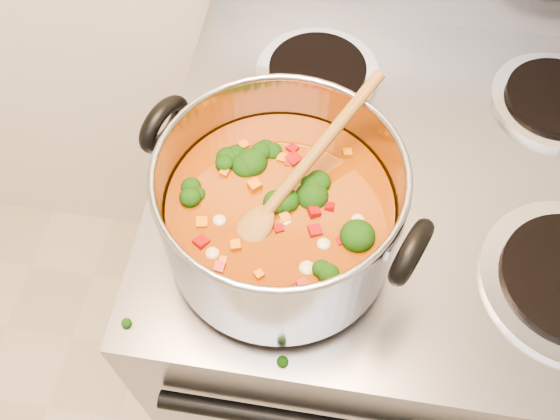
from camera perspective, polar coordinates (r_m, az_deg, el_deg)
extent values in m
cube|color=gray|center=(1.27, 9.39, -8.15)|extent=(0.74, 0.64, 0.92)
cylinder|color=#A5A5AD|center=(0.79, 0.77, -2.85)|extent=(0.22, 0.22, 0.01)
cylinder|color=black|center=(0.78, 0.78, -2.57)|extent=(0.17, 0.17, 0.01)
cylinder|color=#A5A5AD|center=(0.96, 3.44, 12.41)|extent=(0.18, 0.18, 0.01)
cylinder|color=black|center=(0.95, 3.46, 12.75)|extent=(0.15, 0.15, 0.01)
cylinder|color=#A5A5AD|center=(1.00, 23.83, 9.14)|extent=(0.18, 0.18, 0.01)
cylinder|color=black|center=(1.00, 23.99, 9.43)|extent=(0.15, 0.15, 0.01)
cylinder|color=#9D9DA4|center=(0.71, 0.00, 0.06)|extent=(0.27, 0.27, 0.15)
torus|color=#9D9DA4|center=(0.65, 0.00, 3.45)|extent=(0.28, 0.28, 0.01)
cylinder|color=#83430B|center=(0.73, 0.00, -1.15)|extent=(0.26, 0.26, 0.09)
torus|color=black|center=(0.73, -10.53, 7.70)|extent=(0.05, 0.08, 0.08)
torus|color=black|center=(0.64, 11.92, -3.79)|extent=(0.05, 0.08, 0.08)
ellipsoid|color=black|center=(0.66, -3.74, -5.30)|extent=(0.04, 0.04, 0.03)
ellipsoid|color=black|center=(0.67, -2.91, -2.67)|extent=(0.04, 0.04, 0.03)
ellipsoid|color=black|center=(0.74, -7.21, 4.81)|extent=(0.04, 0.04, 0.03)
ellipsoid|color=black|center=(0.70, 8.56, -0.41)|extent=(0.04, 0.04, 0.03)
ellipsoid|color=black|center=(0.76, -0.56, 7.77)|extent=(0.04, 0.04, 0.03)
ellipsoid|color=black|center=(0.73, 3.77, 4.49)|extent=(0.04, 0.04, 0.03)
ellipsoid|color=black|center=(0.74, -1.71, 6.11)|extent=(0.04, 0.04, 0.03)
ellipsoid|color=black|center=(0.74, 5.48, 4.89)|extent=(0.04, 0.04, 0.03)
ellipsoid|color=#A00517|center=(0.74, 3.16, 5.33)|extent=(0.01, 0.01, 0.01)
ellipsoid|color=#A00517|center=(0.71, -3.93, 2.52)|extent=(0.01, 0.01, 0.01)
ellipsoid|color=#A00517|center=(0.73, -7.37, 3.36)|extent=(0.01, 0.01, 0.01)
ellipsoid|color=#A00517|center=(0.74, -4.27, 4.92)|extent=(0.01, 0.01, 0.01)
ellipsoid|color=#A00517|center=(0.66, 1.57, -5.73)|extent=(0.01, 0.01, 0.01)
ellipsoid|color=#A00517|center=(0.68, -2.20, -1.44)|extent=(0.01, 0.01, 0.01)
ellipsoid|color=#A00517|center=(0.70, 4.96, 0.13)|extent=(0.01, 0.01, 0.01)
ellipsoid|color=#A00517|center=(0.70, -2.68, 0.98)|extent=(0.01, 0.01, 0.01)
ellipsoid|color=#A00517|center=(0.75, -0.86, 6.55)|extent=(0.01, 0.01, 0.01)
ellipsoid|color=#A00517|center=(0.66, -5.70, -5.59)|extent=(0.01, 0.01, 0.01)
ellipsoid|color=#A00517|center=(0.71, -8.49, 1.10)|extent=(0.01, 0.01, 0.01)
ellipsoid|color=#A00517|center=(0.72, 7.95, 2.31)|extent=(0.01, 0.01, 0.01)
ellipsoid|color=#A00517|center=(0.70, 7.42, 0.60)|extent=(0.01, 0.01, 0.01)
ellipsoid|color=#C7630B|center=(0.73, 6.65, 3.59)|extent=(0.01, 0.01, 0.01)
ellipsoid|color=#C7630B|center=(0.71, 5.79, 1.40)|extent=(0.01, 0.01, 0.01)
ellipsoid|color=#C7630B|center=(0.71, -8.54, 1.57)|extent=(0.01, 0.01, 0.01)
ellipsoid|color=#C7630B|center=(0.67, 7.77, -3.46)|extent=(0.01, 0.01, 0.01)
ellipsoid|color=#C7630B|center=(0.71, 0.14, 2.20)|extent=(0.01, 0.01, 0.01)
ellipsoid|color=#C7630B|center=(0.67, 6.59, -4.17)|extent=(0.01, 0.01, 0.01)
ellipsoid|color=#C7630B|center=(0.64, -1.69, -7.96)|extent=(0.01, 0.01, 0.01)
ellipsoid|color=#C7630B|center=(0.67, -5.79, -4.29)|extent=(0.01, 0.01, 0.01)
ellipsoid|color=#C7630B|center=(0.68, -2.87, -2.16)|extent=(0.01, 0.01, 0.01)
ellipsoid|color=#C7630B|center=(0.68, -0.61, -1.69)|extent=(0.01, 0.01, 0.01)
ellipsoid|color=tan|center=(0.67, 7.06, -4.16)|extent=(0.02, 0.02, 0.01)
ellipsoid|color=tan|center=(0.74, -4.98, 5.50)|extent=(0.02, 0.02, 0.01)
ellipsoid|color=tan|center=(0.76, -0.18, 7.53)|extent=(0.02, 0.02, 0.01)
ellipsoid|color=tan|center=(0.72, -0.29, 2.91)|extent=(0.02, 0.02, 0.01)
ellipsoid|color=tan|center=(0.66, -6.58, -5.56)|extent=(0.02, 0.02, 0.01)
ellipsoid|color=tan|center=(0.68, -7.87, -2.18)|extent=(0.02, 0.02, 0.01)
ellipsoid|color=tan|center=(0.73, 3.25, 3.95)|extent=(0.02, 0.02, 0.01)
ellipsoid|color=tan|center=(0.69, -1.33, 0.21)|extent=(0.02, 0.02, 0.01)
ellipsoid|color=olive|center=(0.68, -2.56, -1.80)|extent=(0.07, 0.08, 0.04)
cylinder|color=olive|center=(0.69, 3.38, 5.40)|extent=(0.13, 0.19, 0.09)
ellipsoid|color=black|center=(0.90, 7.36, 7.85)|extent=(0.01, 0.01, 0.01)
ellipsoid|color=black|center=(0.85, 10.47, 2.57)|extent=(0.01, 0.01, 0.01)
ellipsoid|color=black|center=(0.87, 1.81, 6.04)|extent=(0.01, 0.01, 0.01)
ellipsoid|color=black|center=(0.84, -10.68, 1.22)|extent=(0.01, 0.01, 0.01)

